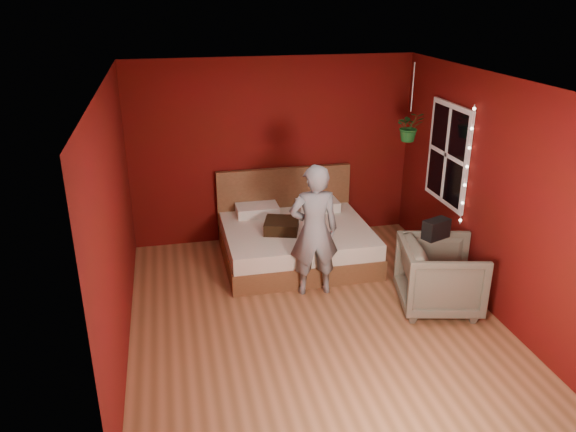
{
  "coord_description": "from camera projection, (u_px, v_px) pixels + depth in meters",
  "views": [
    {
      "loc": [
        -1.44,
        -5.29,
        3.4
      ],
      "look_at": [
        -0.19,
        0.4,
        1.06
      ],
      "focal_mm": 35.0,
      "sensor_mm": 36.0,
      "label": 1
    }
  ],
  "objects": [
    {
      "name": "floor",
      "position": [
        312.0,
        314.0,
        6.35
      ],
      "size": [
        4.5,
        4.5,
        0.0
      ],
      "primitive_type": "plane",
      "color": "#9A5F3D",
      "rests_on": "ground"
    },
    {
      "name": "hanging_plant",
      "position": [
        410.0,
        126.0,
        7.06
      ],
      "size": [
        0.38,
        0.34,
        0.98
      ],
      "color": "silver",
      "rests_on": "room_walls"
    },
    {
      "name": "window",
      "position": [
        448.0,
        155.0,
        7.0
      ],
      "size": [
        0.05,
        0.97,
        1.27
      ],
      "color": "white",
      "rests_on": "room_walls"
    },
    {
      "name": "person",
      "position": [
        314.0,
        231.0,
        6.53
      ],
      "size": [
        0.6,
        0.41,
        1.61
      ],
      "primitive_type": "imported",
      "rotation": [
        0.0,
        0.0,
        3.09
      ],
      "color": "slate",
      "rests_on": "ground"
    },
    {
      "name": "handbag",
      "position": [
        436.0,
        229.0,
        6.3
      ],
      "size": [
        0.35,
        0.26,
        0.22
      ],
      "primitive_type": "cube",
      "rotation": [
        0.0,
        0.0,
        0.38
      ],
      "color": "black",
      "rests_on": "armchair"
    },
    {
      "name": "throw_pillow",
      "position": [
        282.0,
        226.0,
        7.29
      ],
      "size": [
        0.53,
        0.53,
        0.15
      ],
      "primitive_type": "cube",
      "rotation": [
        0.0,
        0.0,
        -0.3
      ],
      "color": "black",
      "rests_on": "bed"
    },
    {
      "name": "armchair",
      "position": [
        440.0,
        276.0,
        6.35
      ],
      "size": [
        1.05,
        1.04,
        0.8
      ],
      "primitive_type": "imported",
      "rotation": [
        0.0,
        0.0,
        1.35
      ],
      "color": "#6A6453",
      "rests_on": "ground"
    },
    {
      "name": "bed",
      "position": [
        295.0,
        238.0,
        7.61
      ],
      "size": [
        1.94,
        1.65,
        1.07
      ],
      "color": "brown",
      "rests_on": "ground"
    },
    {
      "name": "fairy_lights",
      "position": [
        467.0,
        167.0,
        6.52
      ],
      "size": [
        0.04,
        0.04,
        1.45
      ],
      "color": "silver",
      "rests_on": "room_walls"
    },
    {
      "name": "room_walls",
      "position": [
        314.0,
        172.0,
        5.72
      ],
      "size": [
        4.04,
        4.54,
        2.62
      ],
      "color": "#58090B",
      "rests_on": "ground"
    }
  ]
}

